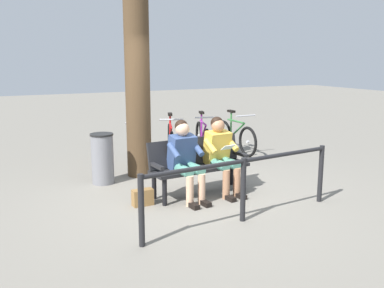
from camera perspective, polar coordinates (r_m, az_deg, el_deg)
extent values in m
plane|color=slate|center=(6.62, 0.61, -7.15)|extent=(40.00, 40.00, 0.00)
cube|color=black|center=(6.67, 1.14, -3.20)|extent=(1.63, 0.58, 0.05)
cube|color=black|center=(6.77, 0.29, -0.93)|extent=(1.61, 0.28, 0.42)
cube|color=black|center=(7.06, 6.36, -1.31)|extent=(0.09, 0.40, 0.05)
cube|color=black|center=(6.27, -4.74, -2.91)|extent=(0.09, 0.40, 0.05)
cylinder|color=black|center=(7.00, 6.89, -4.49)|extent=(0.07, 0.07, 0.40)
cylinder|color=black|center=(6.25, -3.65, -6.40)|extent=(0.07, 0.07, 0.40)
cylinder|color=black|center=(7.26, 5.23, -3.87)|extent=(0.07, 0.07, 0.40)
cylinder|color=black|center=(6.54, -5.04, -5.60)|extent=(0.07, 0.07, 0.40)
cube|color=gold|center=(6.79, 3.33, -0.48)|extent=(0.41, 0.34, 0.55)
sphere|color=#A87554|center=(6.71, 3.46, 2.45)|extent=(0.21, 0.21, 0.21)
sphere|color=black|center=(6.73, 3.32, 2.80)|extent=(0.20, 0.20, 0.20)
cylinder|color=#4C8C7A|center=(6.74, 4.97, -2.52)|extent=(0.18, 0.41, 0.15)
cylinder|color=#A87554|center=(6.65, 5.95, -5.09)|extent=(0.11, 0.11, 0.45)
cube|color=black|center=(6.63, 6.44, -6.87)|extent=(0.11, 0.23, 0.07)
cylinder|color=gold|center=(6.80, 5.30, 0.04)|extent=(0.12, 0.31, 0.23)
cylinder|color=#4C8C7A|center=(6.62, 3.57, -2.74)|extent=(0.18, 0.41, 0.15)
cylinder|color=#A87554|center=(6.54, 4.55, -5.36)|extent=(0.11, 0.11, 0.45)
cube|color=black|center=(6.52, 5.03, -7.17)|extent=(0.11, 0.23, 0.07)
cylinder|color=gold|center=(6.57, 2.49, -0.32)|extent=(0.12, 0.31, 0.23)
cube|color=silver|center=(6.54, 4.82, -0.43)|extent=(0.21, 0.14, 0.09)
cube|color=#334772|center=(6.46, -1.36, -1.09)|extent=(0.41, 0.34, 0.55)
sphere|color=#D8A884|center=(6.37, -1.29, 1.99)|extent=(0.21, 0.21, 0.21)
sphere|color=black|center=(6.39, -1.42, 2.35)|extent=(0.20, 0.20, 0.20)
cylinder|color=#4C8C7A|center=(6.39, 0.32, -3.25)|extent=(0.18, 0.41, 0.15)
cylinder|color=#D8A884|center=(6.30, 1.28, -5.97)|extent=(0.11, 0.11, 0.45)
cube|color=black|center=(6.28, 1.76, -7.86)|extent=(0.11, 0.23, 0.07)
cylinder|color=#334772|center=(6.44, 0.71, -0.55)|extent=(0.12, 0.31, 0.23)
cylinder|color=#4C8C7A|center=(6.29, -1.23, -3.49)|extent=(0.18, 0.41, 0.15)
cylinder|color=#D8A884|center=(6.20, -0.29, -6.26)|extent=(0.11, 0.11, 0.45)
cube|color=black|center=(6.18, 0.19, -8.18)|extent=(0.11, 0.23, 0.07)
cylinder|color=#334772|center=(6.25, -2.41, -0.94)|extent=(0.12, 0.31, 0.23)
cube|color=olive|center=(6.30, -6.56, -7.05)|extent=(0.30, 0.15, 0.24)
cylinder|color=#4C3823|center=(7.64, -7.24, 8.39)|extent=(0.44, 0.44, 3.43)
cylinder|color=slate|center=(7.42, -11.77, -2.02)|extent=(0.37, 0.37, 0.83)
cylinder|color=black|center=(7.33, -11.90, 1.24)|extent=(0.39, 0.39, 0.03)
torus|color=black|center=(9.27, 7.40, 0.29)|extent=(0.06, 0.66, 0.66)
cylinder|color=silver|center=(9.27, 7.40, 0.29)|extent=(0.05, 0.06, 0.06)
torus|color=black|center=(10.11, 4.20, 1.30)|extent=(0.06, 0.66, 0.66)
cylinder|color=silver|center=(10.11, 4.20, 1.30)|extent=(0.05, 0.06, 0.06)
cylinder|color=#337238|center=(9.62, 5.78, 3.04)|extent=(0.04, 0.63, 0.04)
cylinder|color=#337238|center=(9.59, 6.01, 1.79)|extent=(0.04, 0.60, 0.43)
cylinder|color=#337238|center=(9.79, 5.20, 2.72)|extent=(0.04, 0.04, 0.55)
cube|color=black|center=(9.75, 5.23, 4.35)|extent=(0.09, 0.22, 0.05)
cylinder|color=#B2B2B7|center=(9.26, 7.14, 3.74)|extent=(0.48, 0.03, 0.03)
torus|color=black|center=(8.92, 2.02, -0.06)|extent=(0.26, 0.65, 0.66)
cylinder|color=silver|center=(8.92, 2.02, -0.06)|extent=(0.07, 0.07, 0.06)
torus|color=black|center=(9.91, 0.93, 1.11)|extent=(0.26, 0.65, 0.66)
cylinder|color=silver|center=(9.91, 0.93, 1.11)|extent=(0.07, 0.07, 0.06)
cylinder|color=#8C268C|center=(9.35, 1.46, 2.85)|extent=(0.23, 0.62, 0.04)
cylinder|color=#8C268C|center=(9.31, 1.54, 1.56)|extent=(0.22, 0.58, 0.43)
cylinder|color=#8C268C|center=(9.54, 1.26, 2.54)|extent=(0.04, 0.04, 0.55)
cube|color=black|center=(9.50, 1.27, 4.20)|extent=(0.15, 0.24, 0.05)
cylinder|color=#B2B2B7|center=(8.93, 1.92, 3.53)|extent=(0.47, 0.17, 0.03)
torus|color=black|center=(8.63, -2.68, -0.45)|extent=(0.29, 0.64, 0.66)
cylinder|color=silver|center=(8.63, -2.68, -0.45)|extent=(0.07, 0.07, 0.06)
torus|color=black|center=(9.63, -2.98, 0.80)|extent=(0.29, 0.64, 0.66)
cylinder|color=silver|center=(9.63, -2.98, 0.80)|extent=(0.07, 0.07, 0.06)
cylinder|color=#B71414|center=(9.07, -2.86, 2.56)|extent=(0.26, 0.61, 0.04)
cylinder|color=#B71414|center=(9.02, -2.83, 1.23)|extent=(0.25, 0.57, 0.43)
cylinder|color=#B71414|center=(9.26, -2.91, 2.25)|extent=(0.04, 0.04, 0.55)
cube|color=black|center=(9.22, -2.93, 3.97)|extent=(0.16, 0.24, 0.05)
cylinder|color=#B2B2B7|center=(8.64, -2.75, 3.26)|extent=(0.46, 0.20, 0.03)
torus|color=black|center=(8.25, -7.10, -1.10)|extent=(0.27, 0.65, 0.66)
cylinder|color=silver|center=(8.25, -7.10, -1.10)|extent=(0.07, 0.07, 0.06)
torus|color=black|center=(9.25, -7.19, 0.27)|extent=(0.27, 0.65, 0.66)
cylinder|color=silver|center=(9.25, -7.19, 0.27)|extent=(0.07, 0.07, 0.06)
cylinder|color=orange|center=(8.68, -7.21, 2.08)|extent=(0.24, 0.61, 0.04)
cylinder|color=orange|center=(8.63, -7.17, 0.69)|extent=(0.23, 0.58, 0.43)
cylinder|color=orange|center=(8.87, -7.21, 1.76)|extent=(0.04, 0.04, 0.55)
cube|color=black|center=(8.83, -7.26, 3.55)|extent=(0.15, 0.24, 0.05)
cylinder|color=#B2B2B7|center=(8.25, -7.21, 2.79)|extent=(0.47, 0.18, 0.03)
cylinder|color=black|center=(6.62, 16.68, -3.80)|extent=(0.07, 0.07, 0.85)
cylinder|color=black|center=(5.64, 6.80, -6.04)|extent=(0.07, 0.07, 0.85)
cylinder|color=black|center=(4.90, -6.74, -8.77)|extent=(0.07, 0.07, 0.85)
cylinder|color=black|center=(5.54, 6.89, -2.24)|extent=(2.90, 0.35, 0.06)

